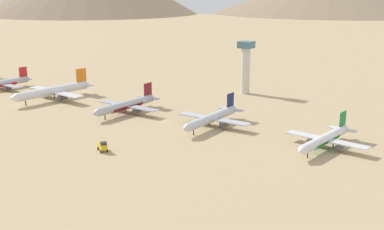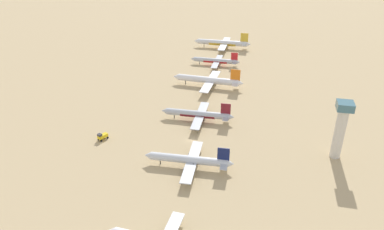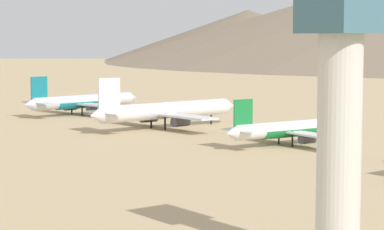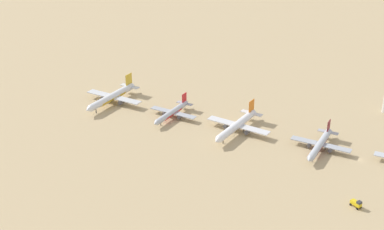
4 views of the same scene
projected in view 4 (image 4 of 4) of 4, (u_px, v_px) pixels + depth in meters
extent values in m
plane|color=tan|center=(360.00, 160.00, 274.67)|extent=(1961.59, 1961.59, 0.00)
cylinder|color=silver|center=(112.00, 97.00, 339.76)|extent=(43.89, 4.75, 4.63)
cone|color=silver|center=(88.00, 110.00, 321.06)|extent=(3.91, 4.55, 4.54)
cone|color=silver|center=(133.00, 85.00, 358.27)|extent=(3.42, 4.18, 4.17)
cube|color=gold|center=(129.00, 80.00, 352.52)|extent=(6.70, 0.44, 8.53)
cube|color=silver|center=(130.00, 86.00, 355.21)|extent=(3.94, 14.63, 0.44)
cube|color=silver|center=(114.00, 97.00, 341.53)|extent=(6.21, 41.45, 0.55)
cylinder|color=#4C4C54|center=(122.00, 102.00, 338.17)|extent=(5.13, 2.82, 2.80)
cylinder|color=#4C4C54|center=(104.00, 97.00, 344.80)|extent=(5.13, 2.82, 2.80)
cylinder|color=black|center=(96.00, 110.00, 327.89)|extent=(0.54, 0.54, 4.66)
cylinder|color=black|center=(119.00, 100.00, 341.90)|extent=(0.54, 0.54, 4.66)
cylinder|color=black|center=(111.00, 98.00, 344.77)|extent=(0.54, 0.54, 4.66)
cylinder|color=gold|center=(112.00, 97.00, 339.91)|extent=(24.14, 4.71, 4.64)
cylinder|color=#B2B7C1|center=(172.00, 112.00, 320.27)|extent=(33.68, 3.79, 3.55)
cone|color=#B2B7C1|center=(155.00, 123.00, 306.00)|extent=(3.02, 3.50, 3.48)
cone|color=#B2B7C1|center=(187.00, 102.00, 334.39)|extent=(2.64, 3.22, 3.20)
cube|color=red|center=(184.00, 98.00, 329.99)|extent=(5.14, 0.36, 6.54)
cube|color=#A4A8B2|center=(185.00, 103.00, 332.05)|extent=(3.07, 11.24, 0.34)
cube|color=#A4A8B2|center=(173.00, 112.00, 321.62)|extent=(4.90, 31.82, 0.42)
cylinder|color=#4C4C54|center=(180.00, 117.00, 319.00)|extent=(3.94, 2.18, 2.15)
cylinder|color=#4C4C54|center=(165.00, 113.00, 324.17)|extent=(3.94, 2.18, 2.15)
cylinder|color=black|center=(161.00, 123.00, 311.22)|extent=(0.41, 0.41, 3.57)
cylinder|color=black|center=(177.00, 115.00, 321.88)|extent=(0.41, 0.41, 3.57)
cylinder|color=black|center=(171.00, 113.00, 324.12)|extent=(0.41, 0.41, 3.57)
cylinder|color=red|center=(172.00, 113.00, 320.38)|extent=(18.54, 3.69, 3.56)
cylinder|color=white|center=(237.00, 125.00, 301.67)|extent=(42.13, 6.49, 4.43)
cone|color=white|center=(217.00, 141.00, 284.34)|extent=(3.94, 4.52, 4.34)
cone|color=white|center=(254.00, 112.00, 318.82)|extent=(3.46, 4.14, 3.99)
cube|color=orange|center=(251.00, 106.00, 313.42)|extent=(6.42, 0.72, 8.16)
cube|color=silver|center=(252.00, 113.00, 315.98)|extent=(4.41, 14.16, 0.42)
cube|color=silver|center=(238.00, 125.00, 303.32)|extent=(7.77, 39.87, 0.52)
cylinder|color=#4C4C54|center=(248.00, 131.00, 299.85)|extent=(5.02, 2.92, 2.68)
cylinder|color=#4C4C54|center=(227.00, 125.00, 306.75)|extent=(5.02, 2.92, 2.68)
cylinder|color=black|center=(223.00, 140.00, 290.71)|extent=(0.51, 0.51, 4.45)
cylinder|color=black|center=(243.00, 129.00, 303.52)|extent=(0.51, 0.51, 4.45)
cylinder|color=black|center=(234.00, 126.00, 306.51)|extent=(0.51, 0.51, 4.45)
cylinder|color=#B2B7C1|center=(320.00, 144.00, 282.07)|extent=(35.54, 4.50, 3.74)
cone|color=#B2B7C1|center=(309.00, 160.00, 266.79)|extent=(3.23, 3.74, 3.67)
cone|color=#B2B7C1|center=(329.00, 130.00, 297.20)|extent=(2.83, 3.43, 3.37)
cube|color=maroon|center=(329.00, 126.00, 292.52)|extent=(5.42, 0.46, 6.90)
cube|color=#A4A8B2|center=(328.00, 132.00, 294.70)|extent=(3.41, 11.89, 0.35)
cube|color=#A4A8B2|center=(321.00, 144.00, 283.52)|extent=(5.64, 33.60, 0.44)
cylinder|color=#4C4C54|center=(331.00, 149.00, 280.88)|extent=(4.19, 2.35, 2.27)
cylinder|color=#4C4C54|center=(310.00, 144.00, 286.07)|extent=(4.19, 2.35, 2.27)
cylinder|color=black|center=(312.00, 159.00, 272.37)|extent=(0.43, 0.43, 3.76)
cylinder|color=black|center=(325.00, 147.00, 283.86)|extent=(0.43, 0.43, 3.76)
cylinder|color=black|center=(316.00, 145.00, 286.11)|extent=(0.43, 0.43, 3.76)
cylinder|color=maroon|center=(320.00, 145.00, 282.19)|extent=(19.58, 4.17, 3.75)
cube|color=yellow|center=(356.00, 203.00, 235.32)|extent=(4.47, 5.67, 1.70)
cube|color=#333338|center=(359.00, 203.00, 233.41)|extent=(2.67, 2.56, 1.10)
cylinder|color=black|center=(361.00, 207.00, 234.94)|extent=(0.82, 1.14, 1.10)
cylinder|color=black|center=(357.00, 209.00, 233.85)|extent=(0.82, 1.14, 1.10)
cylinder|color=black|center=(354.00, 203.00, 237.98)|extent=(0.82, 1.14, 1.10)
cylinder|color=black|center=(351.00, 204.00, 236.88)|extent=(0.82, 1.14, 1.10)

